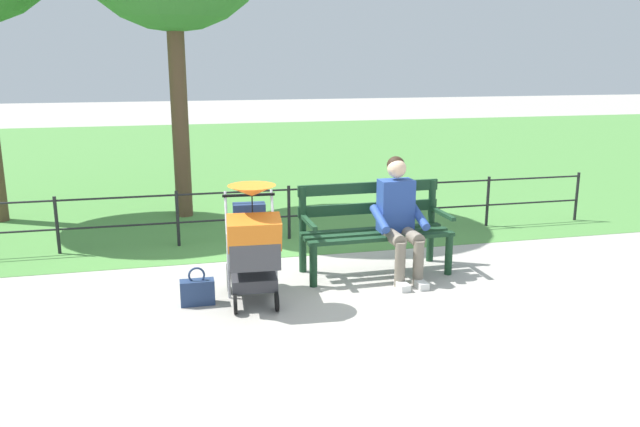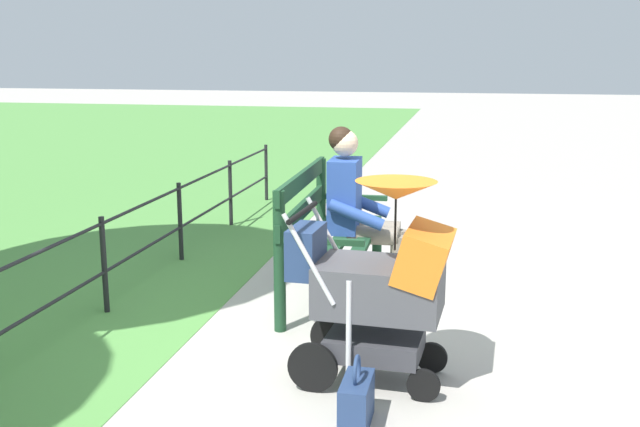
{
  "view_description": "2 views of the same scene",
  "coord_description": "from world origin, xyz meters",
  "px_view_note": "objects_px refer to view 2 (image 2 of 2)",
  "views": [
    {
      "loc": [
        1.42,
        6.16,
        2.27
      ],
      "look_at": [
        0.0,
        0.17,
        0.75
      ],
      "focal_mm": 35.37,
      "sensor_mm": 36.0,
      "label": 1
    },
    {
      "loc": [
        4.62,
        0.95,
        1.82
      ],
      "look_at": [
        -0.02,
        -0.02,
        0.79
      ],
      "focal_mm": 41.68,
      "sensor_mm": 36.0,
      "label": 2
    }
  ],
  "objects_px": {
    "stroller": "(381,280)",
    "handbag": "(356,401)",
    "park_bench": "(325,229)",
    "person_on_bench": "(359,205)"
  },
  "relations": [
    {
      "from": "park_bench",
      "to": "person_on_bench",
      "type": "bearing_deg",
      "value": 132.79
    },
    {
      "from": "park_bench",
      "to": "handbag",
      "type": "bearing_deg",
      "value": 15.97
    },
    {
      "from": "person_on_bench",
      "to": "stroller",
      "type": "xyz_separation_m",
      "value": [
        1.59,
        0.37,
        -0.08
      ]
    },
    {
      "from": "park_bench",
      "to": "handbag",
      "type": "distance_m",
      "value": 2.03
    },
    {
      "from": "park_bench",
      "to": "stroller",
      "type": "distance_m",
      "value": 1.51
    },
    {
      "from": "park_bench",
      "to": "handbag",
      "type": "xyz_separation_m",
      "value": [
        1.92,
        0.55,
        -0.4
      ]
    },
    {
      "from": "park_bench",
      "to": "person_on_bench",
      "type": "distance_m",
      "value": 0.34
    },
    {
      "from": "park_bench",
      "to": "stroller",
      "type": "height_order",
      "value": "stroller"
    },
    {
      "from": "stroller",
      "to": "handbag",
      "type": "height_order",
      "value": "stroller"
    },
    {
      "from": "stroller",
      "to": "handbag",
      "type": "bearing_deg",
      "value": -4.99
    }
  ]
}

